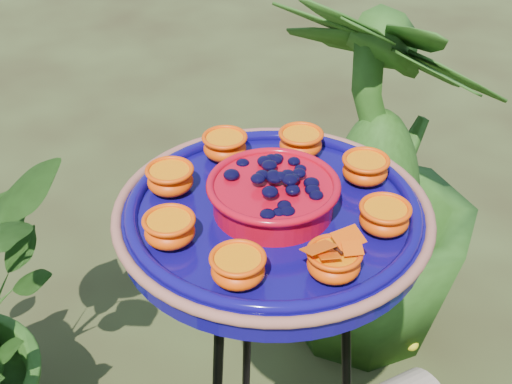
% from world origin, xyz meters
% --- Properties ---
extents(feeder_dish, '(0.57, 0.57, 0.12)m').
position_xyz_m(feeder_dish, '(-0.01, 0.10, 1.04)').
color(feeder_dish, '#0E085D').
rests_on(feeder_dish, tripod_stand).
extents(shrub_back_right, '(0.85, 0.85, 1.14)m').
position_xyz_m(shrub_back_right, '(0.62, 0.66, 0.57)').
color(shrub_back_right, '#224612').
rests_on(shrub_back_right, ground).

